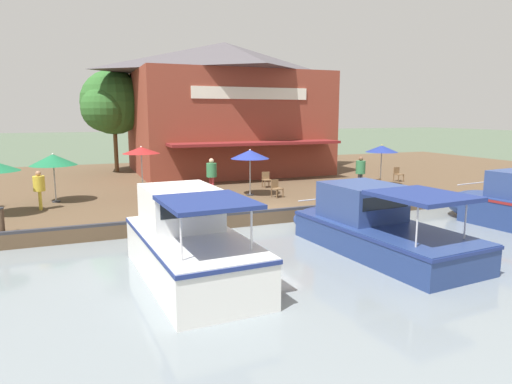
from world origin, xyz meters
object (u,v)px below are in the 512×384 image
Objects in this scene: cafe_chair_facing_river at (266,179)px; cafe_chair_far_corner_seat at (204,197)px; patio_umbrella_mid_patio_right at (382,149)px; motorboat_second_along at (368,226)px; patio_umbrella_back_row at (250,154)px; motorboat_nearest_quay at (184,241)px; mooring_post at (1,220)px; cafe_chair_back_row_seat at (380,186)px; cafe_chair_mid_patio at (276,187)px; person_mid_patio at (361,169)px; tree_upstream_bank at (111,104)px; person_near_entrance at (39,186)px; patio_umbrella_near_quay_edge at (141,151)px; cafe_chair_under_first_umbrella at (398,173)px; patio_umbrella_by_entrance at (53,160)px; waterfront_restaurant at (225,107)px; person_at_quay_edge at (212,172)px.

cafe_chair_far_corner_seat is (4.15, -4.71, 0.00)m from cafe_chair_facing_river.
motorboat_second_along is (8.22, -6.73, -1.85)m from patio_umbrella_mid_patio_right.
patio_umbrella_back_row is 0.33× the size of motorboat_nearest_quay.
mooring_post is at bearing -65.19° from cafe_chair_facing_river.
cafe_chair_back_row_seat is 0.11× the size of motorboat_second_along.
person_mid_patio is at bearing 94.03° from cafe_chair_mid_patio.
cafe_chair_back_row_seat is 0.12× the size of tree_upstream_bank.
person_near_entrance is at bearing 165.16° from mooring_post.
mooring_post is at bearing -78.72° from patio_umbrella_mid_patio_right.
motorboat_second_along is 21.79m from tree_upstream_bank.
cafe_chair_back_row_seat is 0.48× the size of person_mid_patio.
motorboat_nearest_quay is 6.39m from motorboat_second_along.
tree_upstream_bank reaches higher than mooring_post.
patio_umbrella_near_quay_edge reaches higher than patio_umbrella_mid_patio_right.
person_mid_patio is (1.75, -3.91, 0.65)m from cafe_chair_under_first_umbrella.
patio_umbrella_near_quay_edge reaches higher than motorboat_second_along.
patio_umbrella_by_entrance is 3.90m from patio_umbrella_near_quay_edge.
tree_upstream_bank is (-2.15, -7.44, 0.19)m from waterfront_restaurant.
person_near_entrance is 13.17m from tree_upstream_bank.
cafe_chair_far_corner_seat is 9.19m from person_mid_patio.
tree_upstream_bank is at bearing -170.24° from cafe_chair_far_corner_seat.
patio_umbrella_by_entrance is at bearing -52.98° from waterfront_restaurant.
cafe_chair_far_corner_seat is at bearing -146.08° from motorboat_second_along.
waterfront_restaurant is at bearing 174.59° from cafe_chair_mid_patio.
person_near_entrance is (0.87, -4.38, -1.27)m from patio_umbrella_near_quay_edge.
patio_umbrella_mid_patio_right is 1.28× the size of person_at_quay_edge.
tree_upstream_bank reaches higher than person_mid_patio.
patio_umbrella_mid_patio_right is 2.10m from person_mid_patio.
tree_upstream_bank is at bearing 161.40° from patio_umbrella_by_entrance.
patio_umbrella_back_row is 2.08m from cafe_chair_mid_patio.
waterfront_restaurant is 15.11× the size of cafe_chair_back_row_seat.
waterfront_restaurant is at bearing 137.40° from mooring_post.
motorboat_nearest_quay is (9.27, -0.18, -1.92)m from patio_umbrella_near_quay_edge.
person_near_entrance is 0.93× the size of person_mid_patio.
patio_umbrella_mid_patio_right is 2.73× the size of cafe_chair_back_row_seat.
tree_upstream_bank is at bearing 162.20° from mooring_post.
cafe_chair_mid_patio is (0.95, 1.00, -1.56)m from patio_umbrella_back_row.
motorboat_nearest_quay reaches higher than cafe_chair_mid_patio.
cafe_chair_mid_patio is at bearing 139.49° from motorboat_nearest_quay.
cafe_chair_facing_river is at bearing 138.85° from patio_umbrella_back_row.
cafe_chair_facing_river is at bearing 114.81° from mooring_post.
patio_umbrella_mid_patio_right is 3.64m from cafe_chair_back_row_seat.
patio_umbrella_back_row is at bearing 79.07° from patio_umbrella_near_quay_edge.
patio_umbrella_near_quay_edge is 2.96× the size of cafe_chair_mid_patio.
patio_umbrella_by_entrance is 0.32× the size of motorboat_nearest_quay.
person_mid_patio is at bearing 81.34° from patio_umbrella_by_entrance.
patio_umbrella_by_entrance is 10.74m from motorboat_nearest_quay.
patio_umbrella_by_entrance is at bearing -134.64° from motorboat_second_along.
patio_umbrella_mid_patio_right is 2.73× the size of cafe_chair_facing_river.
tree_upstream_bank is at bearing -162.18° from motorboat_second_along.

